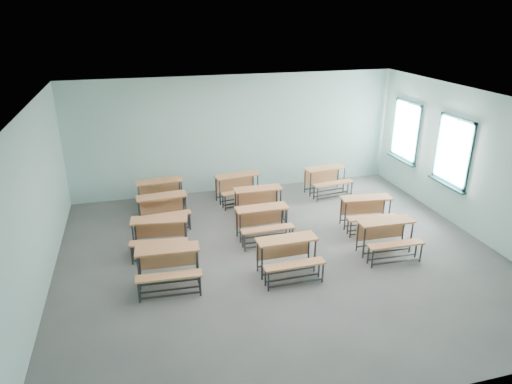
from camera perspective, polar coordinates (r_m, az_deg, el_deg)
The scene contains 12 objects.
room at distance 8.98m, azimuth 3.74°, elevation 1.03°, with size 9.04×8.04×3.24m.
desk_unit_r0c0 at distance 8.59m, azimuth -10.93°, elevation -8.62°, with size 1.21×0.85×0.73m.
desk_unit_r0c1 at distance 8.79m, azimuth 4.05°, elevation -7.47°, with size 1.18×0.80×0.73m.
desk_unit_r0c2 at distance 9.84m, azimuth 16.10°, elevation -4.95°, with size 1.19×0.82×0.73m.
desk_unit_r1c0 at distance 9.74m, azimuth -11.98°, elevation -4.82°, with size 1.26×0.93×0.73m.
desk_unit_r1c1 at distance 10.07m, azimuth 0.90°, elevation -3.38°, with size 1.17×0.79×0.73m.
desk_unit_r1c2 at distance 10.90m, azimuth 13.71°, elevation -2.00°, with size 1.25×0.91×0.73m.
desk_unit_r2c0 at distance 10.91m, azimuth -11.56°, elevation -1.77°, with size 1.22×0.87×0.73m.
desk_unit_r2c1 at distance 11.12m, azimuth 0.39°, elevation -0.84°, with size 1.17×0.79×0.73m.
desk_unit_r3c0 at distance 11.88m, azimuth -11.88°, elevation 0.20°, with size 1.21×0.84×0.73m.
desk_unit_r3c1 at distance 12.05m, azimuth -2.21°, elevation 0.99°, with size 1.26×0.93×0.73m.
desk_unit_r3c2 at distance 12.73m, azimuth 8.84°, elevation 1.91°, with size 1.25×0.92×0.73m.
Camera 1 is at (-2.67, -7.89, 4.81)m, focal length 32.00 mm.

